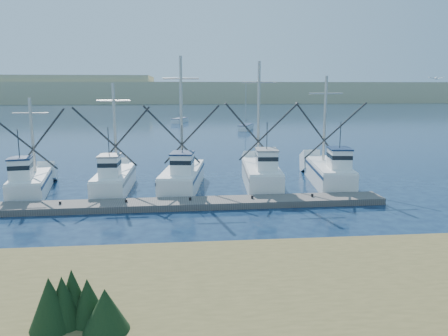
{
  "coord_description": "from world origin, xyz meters",
  "views": [
    {
      "loc": [
        -5.99,
        -20.86,
        7.49
      ],
      "look_at": [
        -3.09,
        8.0,
        2.12
      ],
      "focal_mm": 35.0,
      "sensor_mm": 36.0,
      "label": 1
    }
  ],
  "objects": [
    {
      "name": "sailboat_near",
      "position": [
        5.7,
        56.43,
        0.5
      ],
      "size": [
        3.59,
        6.33,
        8.1
      ],
      "rotation": [
        0.0,
        0.0,
        -0.34
      ],
      "color": "white",
      "rests_on": "ground"
    },
    {
      "name": "flying_gull",
      "position": [
        12.96,
        10.37,
        8.16
      ],
      "size": [
        1.19,
        0.22,
        0.22
      ],
      "color": "white",
      "rests_on": "ground"
    },
    {
      "name": "sailboat_far",
      "position": [
        -6.03,
        74.2,
        0.49
      ],
      "size": [
        3.73,
        6.22,
        8.1
      ],
      "rotation": [
        0.0,
        0.0,
        -0.35
      ],
      "color": "white",
      "rests_on": "ground"
    },
    {
      "name": "ground",
      "position": [
        0.0,
        0.0,
        0.0
      ],
      "size": [
        500.0,
        500.0,
        0.0
      ],
      "primitive_type": "plane",
      "color": "#0B1832",
      "rests_on": "ground"
    },
    {
      "name": "floating_dock",
      "position": [
        -8.44,
        6.08,
        0.21
      ],
      "size": [
        31.2,
        2.55,
        0.42
      ],
      "primitive_type": "cube",
      "rotation": [
        0.0,
        0.0,
        0.02
      ],
      "color": "#605B56",
      "rests_on": "ground"
    },
    {
      "name": "dune_ridge",
      "position": [
        0.0,
        210.0,
        5.0
      ],
      "size": [
        360.0,
        60.0,
        10.0
      ],
      "primitive_type": "cube",
      "color": "tan",
      "rests_on": "ground"
    },
    {
      "name": "trawler_fleet",
      "position": [
        -7.17,
        11.05,
        0.97
      ],
      "size": [
        30.78,
        8.53,
        9.82
      ],
      "color": "white",
      "rests_on": "ground"
    }
  ]
}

